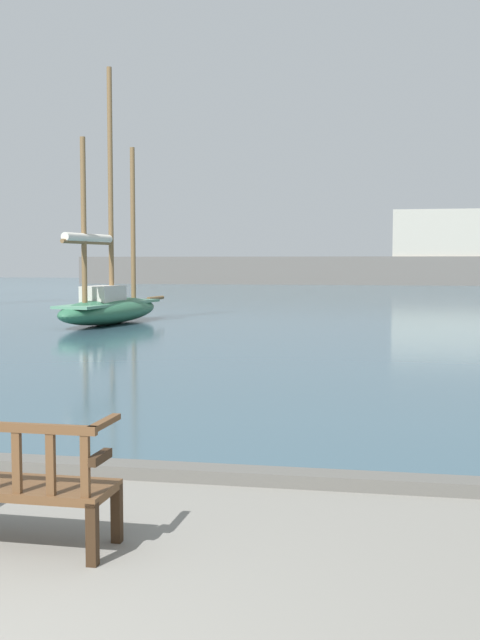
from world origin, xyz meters
The scene contains 4 objects.
harbor_water centered at (0.00, 44.00, 0.04)m, with size 100.00×80.00×0.08m, color #385666.
quay_edge_kerb centered at (0.00, 3.85, 0.06)m, with size 40.00×0.30×0.12m, color #5B5954.
sailboat_nearest_starboard centered at (-6.11, 19.96, 0.72)m, with size 2.20×6.85×7.70m.
far_breakwater centered at (1.60, 62.28, 1.81)m, with size 47.80×2.40×6.03m.
Camera 1 is at (2.38, -3.10, 1.98)m, focal length 45.00 mm.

